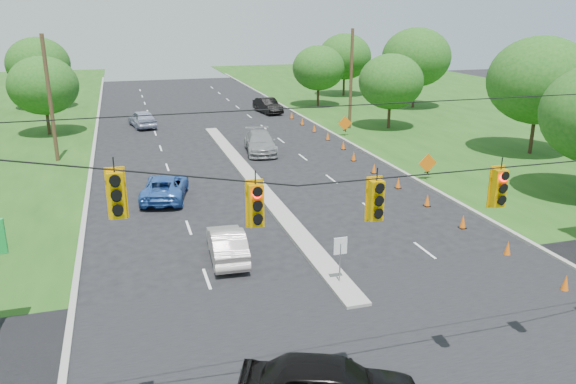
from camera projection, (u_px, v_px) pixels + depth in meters
name	position (u px, v px, depth m)	size (l,w,h in m)	color
ground	(413.00, 373.00, 16.96)	(160.00, 160.00, 0.00)	black
cross_street	(413.00, 373.00, 16.96)	(160.00, 14.00, 0.02)	black
curb_left	(93.00, 159.00, 41.56)	(0.25, 110.00, 0.16)	gray
curb_right	(346.00, 142.00, 47.06)	(0.25, 110.00, 0.16)	gray
median	(253.00, 181.00, 36.10)	(1.00, 34.00, 0.18)	gray
median_sign	(340.00, 251.00, 21.98)	(0.55, 0.06, 2.05)	gray
signal_span	(443.00, 233.00, 14.50)	(25.60, 0.32, 9.00)	#422D1C
utility_pole_far_left	(50.00, 100.00, 39.52)	(0.28, 0.28, 9.00)	#422D1C
utility_pole_far_right	(351.00, 80.00, 50.89)	(0.28, 0.28, 9.00)	#422D1C
cone_0	(565.00, 283.00, 21.83)	(0.32, 0.32, 0.70)	orange
cone_1	(508.00, 248.00, 25.02)	(0.32, 0.32, 0.70)	orange
cone_2	(463.00, 222.00, 28.21)	(0.32, 0.32, 0.70)	orange
cone_3	(427.00, 200.00, 31.41)	(0.32, 0.32, 0.70)	orange
cone_4	(398.00, 183.00, 34.60)	(0.32, 0.32, 0.70)	orange
cone_5	(374.00, 168.00, 37.79)	(0.32, 0.32, 0.70)	orange
cone_6	(354.00, 156.00, 40.98)	(0.32, 0.32, 0.70)	orange
cone_7	(343.00, 145.00, 44.33)	(0.32, 0.32, 0.70)	orange
cone_8	(328.00, 136.00, 47.53)	(0.32, 0.32, 0.70)	orange
cone_9	(314.00, 128.00, 50.72)	(0.32, 0.32, 0.70)	orange
cone_10	(302.00, 121.00, 53.91)	(0.32, 0.32, 0.70)	orange
cone_11	(292.00, 115.00, 57.10)	(0.32, 0.32, 0.70)	orange
cone_12	(282.00, 110.00, 60.29)	(0.32, 0.32, 0.70)	orange
cone_13	(274.00, 105.00, 63.48)	(0.32, 0.32, 0.70)	orange
work_sign_1	(428.00, 164.00, 35.98)	(1.27, 0.58, 1.37)	black
work_sign_2	(345.00, 124.00, 48.74)	(1.27, 0.58, 1.37)	black
tree_5	(43.00, 86.00, 48.28)	(5.88, 5.88, 6.86)	black
tree_6	(38.00, 64.00, 61.22)	(6.72, 6.72, 7.84)	black
tree_8	(540.00, 80.00, 41.30)	(7.56, 7.56, 8.82)	black
tree_9	(391.00, 82.00, 50.98)	(5.88, 5.88, 6.86)	black
tree_10	(416.00, 57.00, 61.90)	(7.56, 7.56, 8.82)	black
tree_11	(345.00, 57.00, 71.03)	(6.72, 6.72, 7.84)	black
tree_12	(318.00, 68.00, 63.20)	(5.88, 5.88, 6.86)	black
white_sedan	(227.00, 244.00, 24.64)	(1.47, 4.23, 1.39)	beige
blue_pickup	(165.00, 187.00, 32.58)	(2.36, 5.13, 1.43)	#2C58A9
silver_car_far	(260.00, 142.00, 43.25)	(2.22, 5.47, 1.59)	gray
silver_car_oncoming	(142.00, 119.00, 52.76)	(1.91, 4.76, 1.62)	#9BA0BC
dark_car_receding	(268.00, 105.00, 60.19)	(1.68, 4.81, 1.58)	black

